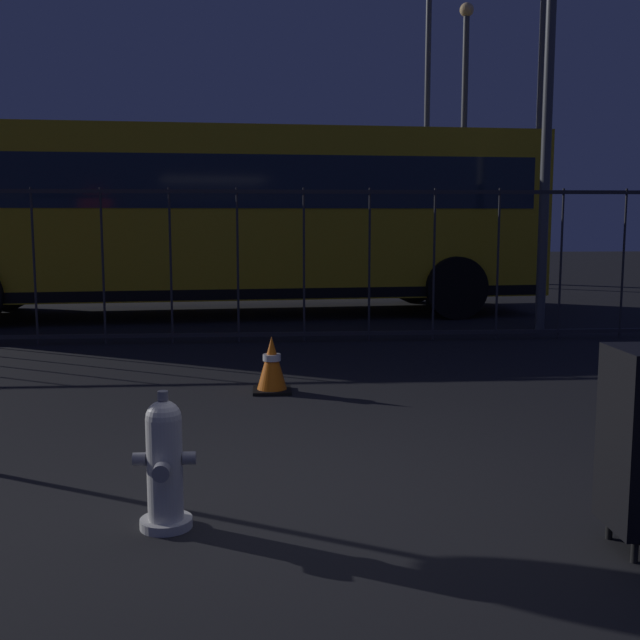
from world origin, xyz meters
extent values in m
plane|color=black|center=(0.00, 0.00, 0.00)|extent=(60.00, 60.00, 0.00)
cylinder|color=silver|center=(-0.64, -0.37, 0.03)|extent=(0.28, 0.28, 0.05)
cylinder|color=silver|center=(-0.64, -0.37, 0.33)|extent=(0.19, 0.19, 0.55)
sphere|color=silver|center=(-0.64, -0.37, 0.60)|extent=(0.19, 0.19, 0.19)
cylinder|color=gray|center=(-0.64, -0.37, 0.72)|extent=(0.06, 0.06, 0.05)
cylinder|color=gray|center=(-0.64, -0.51, 0.35)|extent=(0.09, 0.08, 0.09)
cylinder|color=gray|center=(-0.77, -0.37, 0.38)|extent=(0.07, 0.07, 0.07)
cylinder|color=gray|center=(-0.51, -0.37, 0.38)|extent=(0.07, 0.07, 0.07)
cylinder|color=black|center=(1.66, -0.97, 0.06)|extent=(0.04, 0.04, 0.12)
cylinder|color=black|center=(1.66, -0.69, 0.06)|extent=(0.04, 0.04, 0.12)
cube|color=black|center=(-0.03, 2.83, 0.01)|extent=(0.36, 0.36, 0.03)
cone|color=orange|center=(-0.03, 2.83, 0.28)|extent=(0.28, 0.28, 0.50)
cylinder|color=white|center=(-0.03, 2.83, 0.33)|extent=(0.17, 0.17, 0.06)
cube|color=#2D2D33|center=(0.00, 5.78, 1.95)|extent=(18.00, 0.04, 0.05)
cube|color=#2D2D33|center=(0.00, 5.78, 0.10)|extent=(18.00, 0.04, 0.05)
cylinder|color=#2D2D33|center=(-3.00, 5.78, 1.00)|extent=(0.03, 0.03, 2.00)
cylinder|color=#2D2D33|center=(-2.14, 5.78, 1.00)|extent=(0.03, 0.03, 2.00)
cylinder|color=#2D2D33|center=(-1.29, 5.78, 1.00)|extent=(0.03, 0.03, 2.00)
cylinder|color=#2D2D33|center=(-0.43, 5.78, 1.00)|extent=(0.03, 0.03, 2.00)
cylinder|color=#2D2D33|center=(0.43, 5.78, 1.00)|extent=(0.03, 0.03, 2.00)
cylinder|color=#2D2D33|center=(1.29, 5.78, 1.00)|extent=(0.03, 0.03, 2.00)
cylinder|color=#2D2D33|center=(2.14, 5.78, 1.00)|extent=(0.03, 0.03, 2.00)
cylinder|color=#2D2D33|center=(3.00, 5.78, 1.00)|extent=(0.03, 0.03, 2.00)
cylinder|color=#2D2D33|center=(3.86, 5.78, 1.00)|extent=(0.03, 0.03, 2.00)
cylinder|color=#2D2D33|center=(4.71, 5.78, 1.00)|extent=(0.03, 0.03, 2.00)
cube|color=gold|center=(-0.81, 8.78, 1.67)|extent=(10.67, 3.38, 2.65)
cube|color=#1E2838|center=(-0.81, 8.78, 2.15)|extent=(10.05, 3.34, 0.80)
cube|color=black|center=(-0.81, 8.78, 0.45)|extent=(10.46, 3.37, 0.16)
cylinder|color=black|center=(2.96, 7.84, 0.50)|extent=(1.02, 0.36, 1.00)
cylinder|color=black|center=(2.75, 10.33, 0.50)|extent=(1.02, 0.36, 1.00)
cylinder|color=black|center=(-4.58, 9.71, 0.50)|extent=(1.02, 0.36, 1.00)
cylinder|color=#4C4F54|center=(3.90, 6.62, 3.90)|extent=(0.14, 0.14, 7.81)
cylinder|color=#4C4F54|center=(4.55, 13.78, 3.07)|extent=(0.14, 0.14, 6.14)
sphere|color=#FFD18C|center=(4.55, 13.78, 6.24)|extent=(0.32, 0.32, 0.32)
cylinder|color=#4C4F54|center=(4.00, 15.30, 3.86)|extent=(0.14, 0.14, 7.72)
cylinder|color=#4C4F54|center=(6.41, 14.05, 4.22)|extent=(0.14, 0.14, 8.43)
camera|label=1|loc=(-0.12, -4.45, 1.66)|focal=44.22mm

